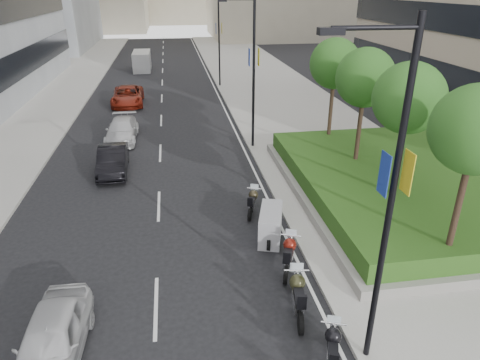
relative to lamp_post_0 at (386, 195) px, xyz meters
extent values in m
cube|color=#9E9B93|center=(4.86, 29.00, -4.99)|extent=(10.00, 100.00, 0.15)
cube|color=#9E9B93|center=(-16.14, 29.00, -4.99)|extent=(8.00, 100.00, 0.15)
cube|color=silver|center=(-0.44, 29.00, -5.06)|extent=(0.12, 100.00, 0.01)
cube|color=silver|center=(-5.64, 29.00, -5.06)|extent=(0.12, 100.00, 0.01)
cube|color=gray|center=(5.86, 9.00, -4.72)|extent=(10.00, 14.00, 0.40)
cube|color=#284E16|center=(5.86, 9.00, -4.12)|extent=(9.40, 13.40, 0.80)
cylinder|color=#332319|center=(4.36, 3.00, -2.52)|extent=(0.22, 0.22, 4.00)
sphere|color=#1D4F18|center=(4.36, 3.00, 0.38)|extent=(2.80, 2.80, 2.80)
cylinder|color=#332319|center=(4.36, 7.00, -2.52)|extent=(0.22, 0.22, 4.00)
sphere|color=#1D4F18|center=(4.36, 7.00, 0.38)|extent=(2.80, 2.80, 2.80)
cylinder|color=#332319|center=(4.36, 11.00, -2.52)|extent=(0.22, 0.22, 4.00)
sphere|color=#1D4F18|center=(4.36, 11.00, 0.38)|extent=(2.80, 2.80, 2.80)
cylinder|color=#332319|center=(4.36, 15.00, -2.52)|extent=(0.22, 0.22, 4.00)
sphere|color=#1D4F18|center=(4.36, 15.00, 0.38)|extent=(2.80, 2.80, 2.80)
cylinder|color=black|center=(0.16, 0.00, -0.57)|extent=(0.16, 0.16, 9.00)
cylinder|color=black|center=(-0.74, 0.00, 3.63)|extent=(1.80, 0.10, 0.10)
cube|color=black|center=(-1.64, 0.00, 3.58)|extent=(0.50, 0.22, 0.14)
cube|color=yellow|center=(0.44, 0.00, 0.53)|extent=(0.02, 0.45, 1.00)
cube|color=navy|center=(-0.12, 0.00, 0.53)|extent=(0.02, 0.45, 1.00)
cylinder|color=black|center=(0.16, 17.00, -0.57)|extent=(0.16, 0.16, 9.00)
cube|color=black|center=(-1.64, 17.00, 3.58)|extent=(0.50, 0.22, 0.14)
cube|color=yellow|center=(0.44, 17.00, 0.53)|extent=(0.02, 0.45, 1.00)
cube|color=navy|center=(-0.12, 17.00, 0.53)|extent=(0.02, 0.45, 1.00)
cylinder|color=black|center=(0.16, 35.00, -0.57)|extent=(0.16, 0.16, 9.00)
cube|color=yellow|center=(0.44, 35.00, 0.53)|extent=(0.02, 0.45, 1.00)
cube|color=navy|center=(-0.12, 35.00, 0.53)|extent=(0.02, 0.45, 1.00)
cylinder|color=black|center=(-0.64, 0.59, -4.77)|extent=(0.31, 0.59, 0.59)
cube|color=silver|center=(-0.91, -0.17, -4.61)|extent=(0.54, 0.85, 0.40)
sphere|color=black|center=(-0.81, 0.13, -4.25)|extent=(0.45, 0.45, 0.45)
cube|color=black|center=(-1.01, -0.43, -4.31)|extent=(0.49, 0.76, 0.15)
cylinder|color=silver|center=(-0.72, 0.37, -4.05)|extent=(0.67, 0.28, 0.05)
cylinder|color=black|center=(-1.37, 1.20, -4.73)|extent=(0.24, 0.68, 0.67)
cylinder|color=black|center=(-1.08, 2.90, -4.73)|extent=(0.24, 0.68, 0.67)
cube|color=silver|center=(-1.24, 2.00, -4.55)|extent=(0.47, 0.96, 0.45)
sphere|color=#31311B|center=(-1.18, 2.35, -4.14)|extent=(0.52, 0.52, 0.52)
cube|color=black|center=(-1.29, 1.68, -4.20)|extent=(0.43, 0.85, 0.17)
cylinder|color=silver|center=(-1.13, 2.64, -3.90)|extent=(0.80, 0.19, 0.05)
cylinder|color=black|center=(-1.22, 3.53, -4.75)|extent=(0.34, 0.63, 0.63)
cylinder|color=black|center=(-0.63, 5.04, -4.75)|extent=(0.34, 0.63, 0.63)
cube|color=silver|center=(-0.94, 4.24, -4.58)|extent=(0.59, 0.91, 0.42)
sphere|color=maroon|center=(-0.82, 4.55, -4.20)|extent=(0.49, 0.49, 0.49)
cube|color=black|center=(-1.05, 3.95, -4.26)|extent=(0.54, 0.81, 0.16)
cylinder|color=silver|center=(-0.72, 4.80, -3.97)|extent=(0.72, 0.32, 0.05)
cylinder|color=black|center=(-1.32, 5.67, -4.76)|extent=(0.29, 0.62, 0.61)
cylinder|color=black|center=(-0.87, 7.19, -4.76)|extent=(0.29, 0.62, 0.61)
cube|color=gray|center=(-1.10, 6.43, -4.42)|extent=(1.40, 2.23, 1.24)
cylinder|color=black|center=(-1.67, 7.97, -4.78)|extent=(0.29, 0.57, 0.56)
cylinder|color=black|center=(-1.18, 9.34, -4.78)|extent=(0.29, 0.57, 0.56)
cube|color=silver|center=(-1.44, 8.61, -4.63)|extent=(0.52, 0.82, 0.38)
sphere|color=#2E281A|center=(-1.34, 8.89, -4.29)|extent=(0.43, 0.43, 0.43)
cube|color=black|center=(-1.54, 8.36, -4.34)|extent=(0.47, 0.73, 0.14)
cylinder|color=silver|center=(-1.26, 9.12, -4.09)|extent=(0.65, 0.27, 0.05)
imported|color=silver|center=(-8.33, 1.31, -4.36)|extent=(1.78, 4.17, 1.40)
imported|color=black|center=(-8.12, 14.43, -4.36)|extent=(1.67, 4.35, 1.42)
imported|color=#B7B7B9|center=(-8.12, 19.82, -4.38)|extent=(2.00, 4.74, 1.37)
imported|color=maroon|center=(-8.46, 29.15, -4.30)|extent=(2.66, 5.59, 1.54)
cube|color=silver|center=(-8.00, 45.60, -3.98)|extent=(2.00, 5.19, 2.17)
cube|color=silver|center=(-8.00, 43.64, -4.50)|extent=(1.97, 1.25, 1.14)
cylinder|color=black|center=(-8.83, 43.74, -4.70)|extent=(0.26, 0.72, 0.72)
cylinder|color=black|center=(-7.17, 43.74, -4.70)|extent=(0.26, 0.72, 0.72)
cylinder|color=black|center=(-8.83, 47.26, -4.70)|extent=(0.26, 0.72, 0.72)
cylinder|color=black|center=(-7.17, 47.26, -4.70)|extent=(0.26, 0.72, 0.72)
camera|label=1|loc=(-4.67, -8.09, 4.39)|focal=32.00mm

